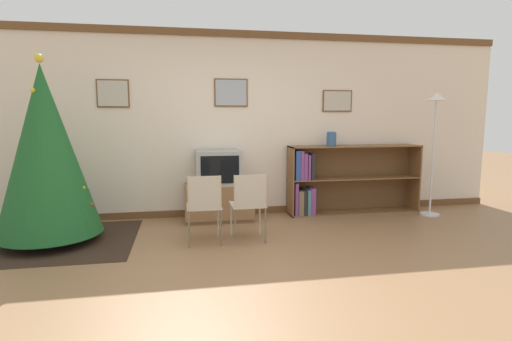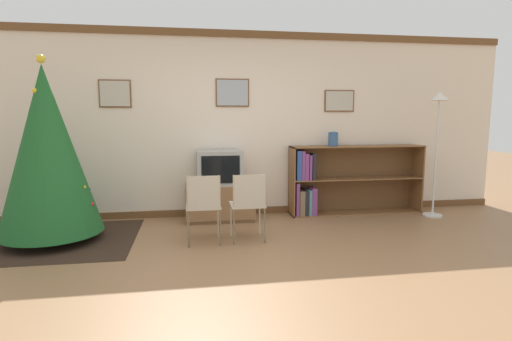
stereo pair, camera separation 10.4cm
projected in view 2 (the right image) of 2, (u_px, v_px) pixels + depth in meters
name	position (u px, v px, depth m)	size (l,w,h in m)	color
ground_plane	(252.00, 270.00, 3.86)	(24.00, 24.00, 0.00)	#936B47
wall_back	(229.00, 125.00, 5.91)	(8.59, 0.11, 2.70)	silver
area_rug	(54.00, 240.00, 4.78)	(1.91, 1.66, 0.01)	#332319
christmas_tree	(47.00, 151.00, 4.63)	(1.16, 1.16, 2.16)	maroon
tv_console	(220.00, 202.00, 5.71)	(0.96, 0.52, 0.52)	brown
television	(219.00, 167.00, 5.64)	(0.63, 0.51, 0.48)	#9E9E99
folding_chair_left	(204.00, 204.00, 4.59)	(0.40, 0.40, 0.82)	#BCB29E
folding_chair_right	(248.00, 203.00, 4.68)	(0.40, 0.40, 0.82)	#BCB29E
bookshelf	(333.00, 181.00, 6.05)	(2.04, 0.36, 1.04)	brown
vase	(333.00, 139.00, 5.92)	(0.15, 0.15, 0.21)	#335684
standing_lamp	(438.00, 122.00, 5.77)	(0.28, 0.28, 1.82)	silver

